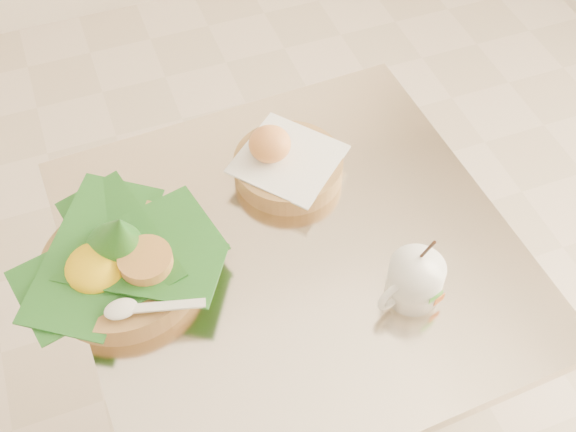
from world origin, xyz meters
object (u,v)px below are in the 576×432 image
object	(u,v)px
rice_basket	(119,262)
coffee_mug	(414,280)
bread_basket	(285,163)
cafe_table	(294,316)

from	to	relation	value
rice_basket	coffee_mug	size ratio (longest dim) A/B	2.13
rice_basket	bread_basket	bearing A→B (deg)	19.93
cafe_table	coffee_mug	bearing A→B (deg)	-46.28
rice_basket	cafe_table	bearing A→B (deg)	-9.06
bread_basket	cafe_table	bearing A→B (deg)	-104.94
rice_basket	coffee_mug	world-z (taller)	rice_basket
cafe_table	bread_basket	world-z (taller)	bread_basket
rice_basket	bread_basket	distance (m)	0.34
rice_basket	bread_basket	size ratio (longest dim) A/B	1.36
cafe_table	bread_basket	size ratio (longest dim) A/B	3.27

